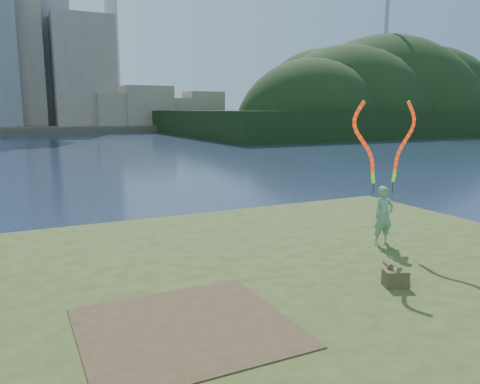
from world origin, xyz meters
TOP-DOWN VIEW (x-y plane):
  - ground at (0.00, 0.00)m, footprint 320.00×320.00m
  - grassy_knoll at (0.00, -2.30)m, footprint 20.00×18.00m
  - dirt_patch at (-2.20, -3.20)m, footprint 3.20×3.00m
  - far_shore at (0.00, 95.00)m, footprint 320.00×40.00m
  - wooded_hill at (59.57, 59.96)m, footprint 78.00×50.00m
  - woman_with_ribbons at (3.79, -1.04)m, footprint 1.99×0.39m
  - canvas_bag at (2.02, -3.31)m, footprint 0.53×0.59m

SIDE VIEW (x-z plane):
  - ground at x=0.00m, z-range 0.00..0.00m
  - wooded_hill at x=59.57m, z-range -31.34..31.66m
  - grassy_knoll at x=0.00m, z-range -0.06..0.74m
  - far_shore at x=0.00m, z-range 0.00..1.20m
  - dirt_patch at x=-2.20m, z-range 0.80..0.82m
  - canvas_bag at x=2.02m, z-range 0.76..1.19m
  - woman_with_ribbons at x=3.79m, z-range 0.29..4.19m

